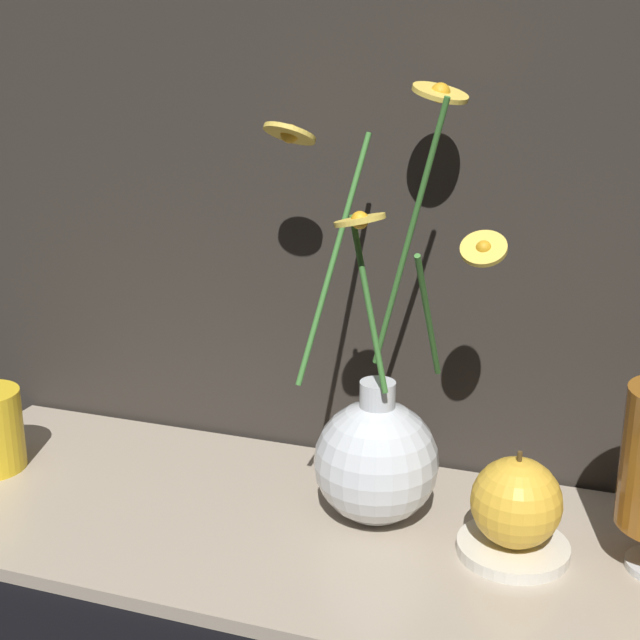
{
  "coord_description": "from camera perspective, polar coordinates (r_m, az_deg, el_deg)",
  "views": [
    {
      "loc": [
        0.24,
        -0.65,
        0.42
      ],
      "look_at": [
        0.02,
        0.0,
        0.2
      ],
      "focal_mm": 50.0,
      "sensor_mm": 36.0,
      "label": 1
    }
  ],
  "objects": [
    {
      "name": "ground_plane",
      "position": [
        0.81,
        -1.22,
        -13.59
      ],
      "size": [
        6.0,
        6.0,
        0.0
      ],
      "primitive_type": "plane",
      "color": "black"
    },
    {
      "name": "shelf",
      "position": [
        0.81,
        -1.22,
        -13.22
      ],
      "size": [
        0.77,
        0.29,
        0.01
      ],
      "color": "tan",
      "rests_on": "ground_plane"
    },
    {
      "name": "vase_with_flowers",
      "position": [
        0.78,
        3.64,
        -8.26
      ],
      "size": [
        0.22,
        0.15,
        0.37
      ],
      "color": "silver",
      "rests_on": "shelf"
    },
    {
      "name": "saucer_plate",
      "position": [
        0.78,
        12.24,
        -14.07
      ],
      "size": [
        0.09,
        0.09,
        0.01
      ],
      "color": "silver",
      "rests_on": "shelf"
    },
    {
      "name": "orange_fruit",
      "position": [
        0.75,
        12.45,
        -11.33
      ],
      "size": [
        0.07,
        0.07,
        0.08
      ],
      "color": "gold",
      "rests_on": "saucer_plate"
    }
  ]
}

